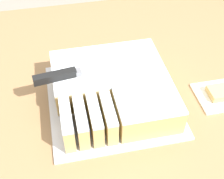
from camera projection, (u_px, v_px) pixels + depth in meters
countertop at (121, 176)px, 1.26m from camera, size 1.40×1.10×0.96m
cake_board at (112, 100)px, 0.90m from camera, size 0.36×0.36×0.01m
cake at (113, 88)px, 0.87m from camera, size 0.31×0.32×0.08m
knife at (67, 74)px, 0.84m from camera, size 0.33×0.06×0.02m
paper_napkin at (218, 96)px, 0.91m from camera, size 0.12×0.12×0.01m
brownie at (219, 93)px, 0.90m from camera, size 0.06×0.06×0.02m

